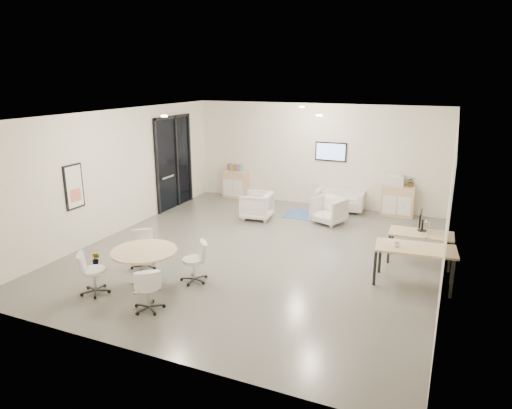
{
  "coord_description": "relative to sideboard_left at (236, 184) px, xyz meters",
  "views": [
    {
      "loc": [
        3.95,
        -9.3,
        4.02
      ],
      "look_at": [
        -0.26,
        0.4,
        1.02
      ],
      "focal_mm": 32.0,
      "sensor_mm": 36.0,
      "label": 1
    }
  ],
  "objects": [
    {
      "name": "printer",
      "position": [
        5.19,
        -0.0,
        0.61
      ],
      "size": [
        0.53,
        0.45,
        0.35
      ],
      "rotation": [
        0.0,
        0.0,
        0.07
      ],
      "color": "white",
      "rests_on": "sideboard_right"
    },
    {
      "name": "round_table",
      "position": [
        1.38,
        -6.88,
        0.23
      ],
      "size": [
        1.27,
        1.27,
        0.77
      ],
      "color": "tan",
      "rests_on": "room_shell"
    },
    {
      "name": "meeting_chairs",
      "position": [
        1.38,
        -6.88,
        -0.05
      ],
      "size": [
        2.29,
        2.29,
        0.82
      ],
      "color": "white",
      "rests_on": "room_shell"
    },
    {
      "name": "books",
      "position": [
        -0.04,
        0.0,
        0.58
      ],
      "size": [
        0.48,
        0.14,
        0.22
      ],
      "color": "red",
      "rests_on": "sideboard_left"
    },
    {
      "name": "wall_tv",
      "position": [
        3.19,
        0.2,
        1.29
      ],
      "size": [
        0.98,
        0.06,
        0.58
      ],
      "color": "black",
      "rests_on": "room_shell"
    },
    {
      "name": "loveseat",
      "position": [
        3.62,
        -0.13,
        -0.16
      ],
      "size": [
        1.5,
        0.81,
        0.55
      ],
      "rotation": [
        0.0,
        0.0,
        0.06
      ],
      "color": "silver",
      "rests_on": "room_shell"
    },
    {
      "name": "ceiling_spots",
      "position": [
        2.49,
        -3.43,
        2.72
      ],
      "size": [
        3.14,
        4.14,
        0.03
      ],
      "color": "#FFEAC6",
      "rests_on": "room_shell"
    },
    {
      "name": "room_shell",
      "position": [
        2.69,
        -4.26,
        1.14
      ],
      "size": [
        9.6,
        10.6,
        4.8
      ],
      "color": "#605E58",
      "rests_on": "ground"
    },
    {
      "name": "sideboard_right",
      "position": [
        5.33,
        -0.01,
        -0.01
      ],
      "size": [
        0.91,
        0.44,
        0.91
      ],
      "color": "tan",
      "rests_on": "room_shell"
    },
    {
      "name": "desk_front",
      "position": [
        6.19,
        -4.68,
        0.25
      ],
      "size": [
        1.58,
        0.9,
        0.79
      ],
      "rotation": [
        0.0,
        0.0,
        0.1
      ],
      "color": "tan",
      "rests_on": "room_shell"
    },
    {
      "name": "monitor",
      "position": [
        6.17,
        -3.32,
        0.47
      ],
      "size": [
        0.2,
        0.5,
        0.44
      ],
      "color": "black",
      "rests_on": "desk_rear"
    },
    {
      "name": "plant_floor",
      "position": [
        -0.23,
        -6.49,
        -0.39
      ],
      "size": [
        0.19,
        0.33,
        0.14
      ],
      "primitive_type": "imported",
      "rotation": [
        0.0,
        0.0,
        0.05
      ],
      "color": "#3F7F3F",
      "rests_on": "room_shell"
    },
    {
      "name": "cup",
      "position": [
        5.84,
        -4.81,
        0.38
      ],
      "size": [
        0.14,
        0.13,
        0.11
      ],
      "primitive_type": "imported",
      "rotation": [
        0.0,
        0.0,
        0.43
      ],
      "color": "white",
      "rests_on": "desk_front"
    },
    {
      "name": "desk_rear",
      "position": [
        6.21,
        -3.47,
        0.17
      ],
      "size": [
        1.36,
        0.72,
        0.7
      ],
      "rotation": [
        0.0,
        0.0,
        0.03
      ],
      "color": "tan",
      "rests_on": "room_shell"
    },
    {
      "name": "sideboard_left",
      "position": [
        0.0,
        0.0,
        0.0
      ],
      "size": [
        0.82,
        0.43,
        0.93
      ],
      "color": "tan",
      "rests_on": "room_shell"
    },
    {
      "name": "armchair_right",
      "position": [
        3.64,
        -1.51,
        -0.06
      ],
      "size": [
        1.0,
        0.97,
        0.81
      ],
      "primitive_type": "imported",
      "rotation": [
        0.0,
        0.0,
        -0.36
      ],
      "color": "silver",
      "rests_on": "room_shell"
    },
    {
      "name": "artwork",
      "position": [
        -1.28,
        -5.86,
        1.08
      ],
      "size": [
        0.05,
        0.54,
        1.04
      ],
      "color": "black",
      "rests_on": "room_shell"
    },
    {
      "name": "armchair_left",
      "position": [
        1.62,
        -1.92,
        -0.03
      ],
      "size": [
        0.87,
        0.92,
        0.86
      ],
      "primitive_type": "imported",
      "rotation": [
        0.0,
        0.0,
        -1.45
      ],
      "color": "silver",
      "rests_on": "room_shell"
    },
    {
      "name": "blue_rug",
      "position": [
        2.96,
        -1.05,
        -0.46
      ],
      "size": [
        1.48,
        1.01,
        0.01
      ],
      "primitive_type": "cube",
      "rotation": [
        0.0,
        0.0,
        -0.03
      ],
      "color": "#305093",
      "rests_on": "room_shell"
    },
    {
      "name": "plant_cabinet",
      "position": [
        5.65,
        0.02,
        0.56
      ],
      "size": [
        0.28,
        0.31,
        0.23
      ],
      "primitive_type": "imported",
      "rotation": [
        0.0,
        0.0,
        -0.04
      ],
      "color": "#3F7F3F",
      "rests_on": "sideboard_right"
    },
    {
      "name": "glass_door",
      "position": [
        -1.26,
        -1.75,
        1.04
      ],
      "size": [
        0.09,
        1.9,
        2.85
      ],
      "color": "black",
      "rests_on": "room_shell"
    }
  ]
}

